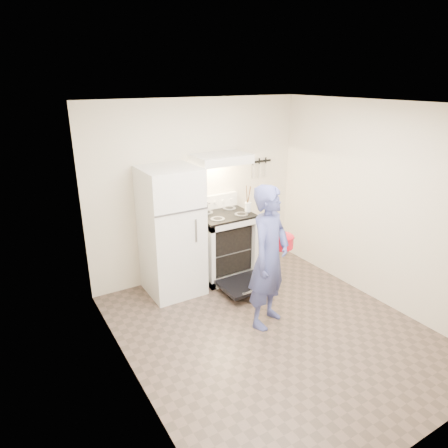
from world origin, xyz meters
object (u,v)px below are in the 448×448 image
at_px(stove_body, 224,246).
at_px(tea_kettle, 201,204).
at_px(dutch_oven, 281,242).
at_px(refrigerator, 171,232).
at_px(person, 269,258).

relative_size(stove_body, tea_kettle, 2.99).
bearing_deg(stove_body, dutch_oven, -81.00).
height_order(refrigerator, stove_body, refrigerator).
distance_m(stove_body, person, 1.36).
bearing_deg(tea_kettle, refrigerator, -164.10).
height_order(tea_kettle, dutch_oven, tea_kettle).
relative_size(person, dutch_oven, 4.54).
bearing_deg(refrigerator, tea_kettle, 15.90).
distance_m(person, dutch_oven, 0.42).
height_order(stove_body, dutch_oven, dutch_oven).
bearing_deg(dutch_oven, refrigerator, 133.18).
height_order(refrigerator, person, refrigerator).
relative_size(stove_body, person, 0.55).
distance_m(stove_body, tea_kettle, 0.72).
relative_size(stove_body, dutch_oven, 2.50).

